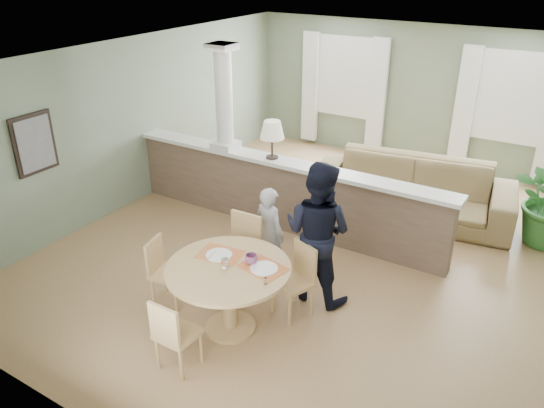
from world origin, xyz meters
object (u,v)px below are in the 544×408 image
Objects in this scene: chair_far_boy at (242,250)px; chair_near at (173,333)px; dining_table at (229,280)px; chair_far_man at (297,277)px; sofa at (410,190)px; man_person at (317,232)px; child_person at (270,233)px; chair_side at (163,268)px.

chair_far_boy reaches higher than chair_near.
dining_table is 1.54× the size of chair_far_man.
chair_far_boy is (-1.14, -3.07, 0.10)m from sofa.
man_person is at bearing -104.48° from sofa.
chair_far_boy reaches higher than dining_table.
chair_far_boy is at bearing 85.36° from child_person.
chair_far_boy is at bearing 22.88° from man_person.
dining_table is at bearing -103.30° from chair_far_man.
chair_far_man is 0.50× the size of man_person.
sofa is 3.13× the size of chair_far_boy.
chair_far_man is at bearing -79.19° from chair_side.
chair_far_boy is at bearing -54.21° from chair_side.
dining_table is at bearing 66.39° from man_person.
chair_far_boy reaches higher than chair_side.
child_person is at bearing -119.54° from sofa.
man_person is (0.73, -0.10, 0.26)m from child_person.
man_person is (0.87, 0.33, 0.34)m from chair_far_boy.
sofa is at bearing 67.73° from chair_far_boy.
man_person is at bearing -67.86° from chair_side.
sofa is 4.73m from chair_near.
man_person is at bearing 107.55° from chair_far_man.
man_person is (0.52, 1.08, 0.23)m from dining_table.
child_person is at bearing 100.13° from dining_table.
child_person is 0.71× the size of man_person.
chair_near is (0.25, -1.58, -0.08)m from chair_far_boy.
chair_near is (-0.89, -4.65, 0.01)m from sofa.
man_person reaches higher than dining_table.
chair_side is 0.47× the size of man_person.
child_person is at bearing -47.09° from chair_side.
chair_near is (-0.59, -1.50, -0.02)m from chair_far_man.
sofa reaches higher than chair_far_man.
sofa is at bearing -100.25° from chair_near.
sofa is 3.16m from chair_far_man.
chair_far_boy is 0.84m from chair_far_man.
chair_far_man is (0.48, 0.67, -0.17)m from dining_table.
sofa is at bearing 78.37° from dining_table.
chair_far_boy is 0.56× the size of man_person.
chair_side is 1.90m from man_person.
sofa is 4.19m from chair_side.
chair_far_man is (0.83, -0.08, -0.06)m from chair_far_boy.
chair_far_man is 0.58m from man_person.
sofa is 3.90m from dining_table.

